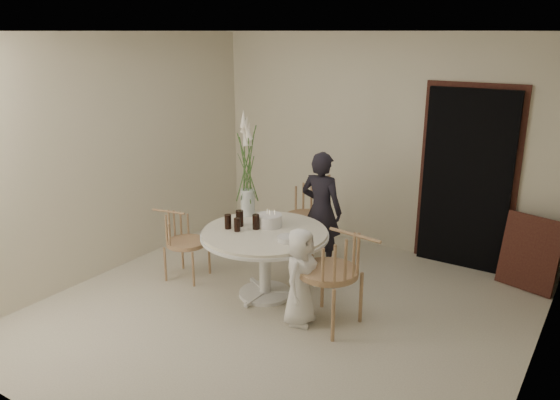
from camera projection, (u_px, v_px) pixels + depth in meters
The scene contains 18 objects.
ground at pixel (280, 313), 5.46m from camera, with size 4.50×4.50×0.00m, color beige.
room_shell at pixel (280, 155), 4.98m from camera, with size 4.50×4.50×4.50m.
doorway at pixel (466, 180), 6.30m from camera, with size 1.00×0.10×2.10m, color black.
door_trim at pixel (468, 175), 6.31m from camera, with size 1.12×0.03×2.22m, color #4F2A1B.
table at pixel (265, 241), 5.66m from camera, with size 1.33×1.33×0.73m.
picture_frame at pixel (530, 253), 5.88m from camera, with size 0.62×0.04×0.82m, color #4F2A1B.
chair_far at pixel (313, 207), 6.72m from camera, with size 0.56×0.60×0.97m.
chair_right at pixel (341, 265), 5.00m from camera, with size 0.64×0.60×1.00m.
chair_left at pixel (178, 234), 6.15m from camera, with size 0.51×0.49×0.78m.
girl at pixel (321, 211), 6.35m from camera, with size 0.51×0.34×1.40m, color black.
boy at pixel (300, 277), 5.15m from camera, with size 0.47×0.31×0.96m, color white.
birthday_cake at pixel (269, 220), 5.74m from camera, with size 0.27×0.27×0.18m.
cola_tumbler_a at pixel (256, 222), 5.65m from camera, with size 0.07×0.07×0.16m, color black.
cola_tumbler_b at pixel (237, 225), 5.59m from camera, with size 0.07×0.07×0.14m, color black.
cola_tumbler_c at pixel (228, 222), 5.67m from camera, with size 0.07×0.07×0.15m, color black.
cola_tumbler_d at pixel (240, 218), 5.74m from camera, with size 0.08×0.08×0.17m, color black.
plate_stack at pixel (287, 239), 5.34m from camera, with size 0.20×0.20×0.05m, color white.
flower_vase at pixel (247, 170), 5.96m from camera, with size 0.16×0.16×1.17m.
Camera 1 is at (2.66, -4.09, 2.70)m, focal length 35.00 mm.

